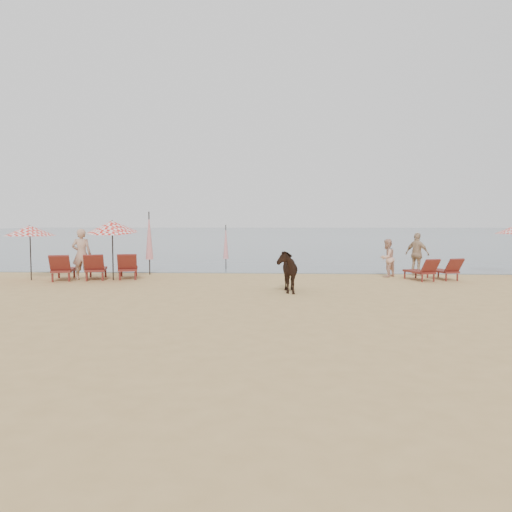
% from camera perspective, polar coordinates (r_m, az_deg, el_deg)
% --- Properties ---
extents(ground, '(120.00, 120.00, 0.00)m').
position_cam_1_polar(ground, '(11.24, -1.24, -7.41)').
color(ground, tan).
rests_on(ground, ground).
extents(sea, '(160.00, 140.00, 0.06)m').
position_cam_1_polar(sea, '(91.02, 2.28, 2.64)').
color(sea, '#51606B').
rests_on(sea, ground).
extents(lounger_cluster_left, '(3.43, 2.54, 0.68)m').
position_cam_1_polar(lounger_cluster_left, '(19.83, -17.86, -1.25)').
color(lounger_cluster_left, maroon).
rests_on(lounger_cluster_left, ground).
extents(lounger_cluster_right, '(2.02, 1.98, 0.58)m').
position_cam_1_polar(lounger_cluster_right, '(19.83, 19.69, -1.49)').
color(lounger_cluster_right, maroon).
rests_on(lounger_cluster_right, ground).
extents(umbrella_open_left_a, '(1.83, 1.83, 2.08)m').
position_cam_1_polar(umbrella_open_left_a, '(20.53, -24.44, 2.66)').
color(umbrella_open_left_a, black).
rests_on(umbrella_open_left_a, ground).
extents(umbrella_open_left_b, '(1.83, 1.87, 2.33)m').
position_cam_1_polar(umbrella_open_left_b, '(19.41, -16.11, 3.26)').
color(umbrella_open_left_b, black).
rests_on(umbrella_open_left_b, ground).
extents(umbrella_closed_left, '(0.32, 0.32, 2.61)m').
position_cam_1_polar(umbrella_closed_left, '(21.08, -12.11, 2.25)').
color(umbrella_closed_left, black).
rests_on(umbrella_closed_left, ground).
extents(umbrella_closed_right, '(0.25, 0.25, 2.05)m').
position_cam_1_polar(umbrella_closed_right, '(22.77, -3.47, 1.60)').
color(umbrella_closed_right, black).
rests_on(umbrella_closed_right, ground).
extents(cow, '(0.90, 1.67, 1.35)m').
position_cam_1_polar(cow, '(15.64, 3.40, -1.68)').
color(cow, black).
rests_on(cow, ground).
extents(beachgoer_left, '(0.77, 0.57, 1.94)m').
position_cam_1_polar(beachgoer_left, '(19.94, -19.31, 0.19)').
color(beachgoer_left, tan).
rests_on(beachgoer_left, ground).
extents(beachgoer_right_a, '(0.93, 0.92, 1.51)m').
position_cam_1_polar(beachgoer_right_a, '(20.46, 14.75, -0.23)').
color(beachgoer_right_a, tan).
rests_on(beachgoer_right_a, ground).
extents(beachgoer_right_b, '(1.04, 1.02, 1.75)m').
position_cam_1_polar(beachgoer_right_b, '(21.37, 17.94, 0.21)').
color(beachgoer_right_b, tan).
rests_on(beachgoer_right_b, ground).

